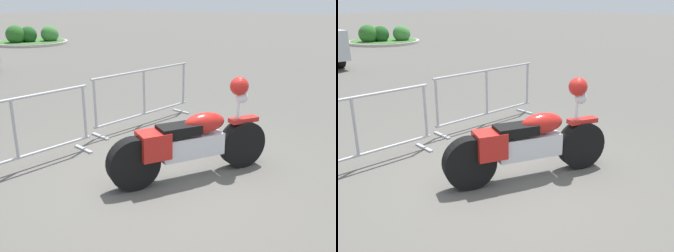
# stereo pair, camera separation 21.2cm
# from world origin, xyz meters

# --- Properties ---
(ground_plane) EXTENTS (120.00, 120.00, 0.00)m
(ground_plane) POSITION_xyz_m (0.00, 0.00, 0.00)
(ground_plane) COLOR #54514C
(motorcycle) EXTENTS (2.18, 1.26, 1.33)m
(motorcycle) POSITION_xyz_m (0.21, -0.21, 0.51)
(motorcycle) COLOR black
(motorcycle) RESTS_ON ground
(crowd_barrier_near) EXTENTS (2.38, 0.67, 1.07)m
(crowd_barrier_near) POSITION_xyz_m (-1.14, 1.82, 0.56)
(crowd_barrier_near) COLOR #9EA0A5
(crowd_barrier_near) RESTS_ON ground
(crowd_barrier_far) EXTENTS (2.38, 0.67, 1.07)m
(crowd_barrier_far) POSITION_xyz_m (1.57, 1.82, 0.56)
(crowd_barrier_far) COLOR #9EA0A5
(crowd_barrier_far) RESTS_ON ground
(planter_island) EXTENTS (3.85, 3.85, 1.04)m
(planter_island) POSITION_xyz_m (8.18, 15.54, 0.33)
(planter_island) COLOR #ADA89E
(planter_island) RESTS_ON ground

